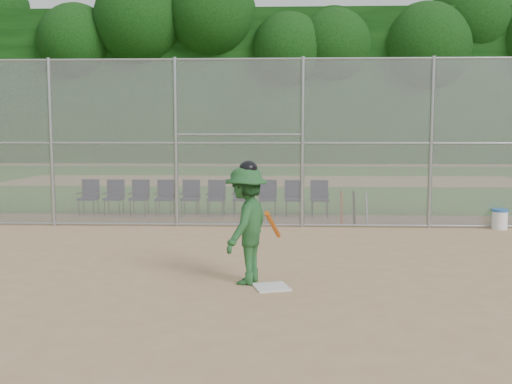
{
  "coord_description": "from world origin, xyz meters",
  "views": [
    {
      "loc": [
        0.42,
        -8.47,
        2.25
      ],
      "look_at": [
        0.0,
        2.5,
        1.1
      ],
      "focal_mm": 40.0,
      "sensor_mm": 36.0,
      "label": 1
    }
  ],
  "objects_px": {
    "home_plate": "(271,287)",
    "chair_0": "(88,198)",
    "water_cooler": "(500,219)",
    "batter_at_plate": "(246,224)"
  },
  "relations": [
    {
      "from": "chair_0",
      "to": "home_plate",
      "type": "bearing_deg",
      "value": -54.6
    },
    {
      "from": "chair_0",
      "to": "water_cooler",
      "type": "bearing_deg",
      "value": -10.27
    },
    {
      "from": "batter_at_plate",
      "to": "chair_0",
      "type": "distance_m",
      "value": 8.34
    },
    {
      "from": "home_plate",
      "to": "water_cooler",
      "type": "bearing_deg",
      "value": 44.94
    },
    {
      "from": "home_plate",
      "to": "chair_0",
      "type": "bearing_deg",
      "value": 125.4
    },
    {
      "from": "batter_at_plate",
      "to": "water_cooler",
      "type": "distance_m",
      "value": 7.58
    },
    {
      "from": "water_cooler",
      "to": "chair_0",
      "type": "distance_m",
      "value": 10.52
    },
    {
      "from": "home_plate",
      "to": "chair_0",
      "type": "distance_m",
      "value": 8.77
    },
    {
      "from": "water_cooler",
      "to": "chair_0",
      "type": "height_order",
      "value": "chair_0"
    },
    {
      "from": "batter_at_plate",
      "to": "water_cooler",
      "type": "bearing_deg",
      "value": 41.51
    }
  ]
}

